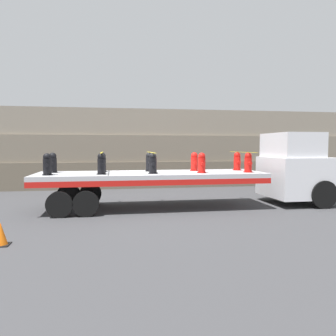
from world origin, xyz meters
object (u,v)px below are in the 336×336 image
Objects in this scene: flatbed_trailer at (137,179)px; fire_hydrant_black_near_1 at (101,164)px; fire_hydrant_black_near_2 at (153,164)px; fire_hydrant_black_far_2 at (149,162)px; fire_hydrant_red_far_3 at (194,162)px; fire_hydrant_red_far_4 at (237,161)px; truck_cab at (297,169)px; fire_hydrant_black_far_0 at (53,163)px; traffic_cone at (1,234)px; fire_hydrant_black_far_1 at (102,163)px; fire_hydrant_red_near_3 at (202,163)px; fire_hydrant_black_near_0 at (47,165)px; fire_hydrant_red_near_4 at (248,163)px.

fire_hydrant_black_near_1 reaches higher than flatbed_trailer.
fire_hydrant_black_near_2 is 1.13m from fire_hydrant_black_far_2.
fire_hydrant_red_far_3 and fire_hydrant_red_far_4 have the same top height.
truck_cab is 3.82× the size of fire_hydrant_black_far_2.
fire_hydrant_black_far_0 is at bearing 180.00° from fire_hydrant_red_far_3.
flatbed_trailer reaches higher than traffic_cone.
fire_hydrant_black_far_1 is 1.00× the size of fire_hydrant_red_near_3.
fire_hydrant_black_far_1 is 1.37× the size of traffic_cone.
fire_hydrant_red_far_3 is (3.73, 1.13, 0.00)m from fire_hydrant_black_near_1.
fire_hydrant_black_near_0 is 1.00× the size of fire_hydrant_black_far_0.
fire_hydrant_black_near_2 is 2.18m from fire_hydrant_red_far_3.
fire_hydrant_black_far_0 is at bearing 168.55° from fire_hydrant_red_near_3.
fire_hydrant_red_near_3 is (5.60, -1.13, 0.00)m from fire_hydrant_black_far_0.
fire_hydrant_black_near_2 is at bearing -31.28° from fire_hydrant_black_far_1.
traffic_cone is at bearing -148.81° from fire_hydrant_red_far_4.
fire_hydrant_red_far_4 is (4.27, 0.57, 0.63)m from flatbed_trailer.
truck_cab reaches higher than flatbed_trailer.
fire_hydrant_black_far_1 is at bearing 156.82° from flatbed_trailer.
truck_cab is at bearing -5.26° from fire_hydrant_black_far_2.
fire_hydrant_red_near_3 is (2.41, -0.57, 0.63)m from flatbed_trailer.
fire_hydrant_red_near_3 is 1.00× the size of fire_hydrant_red_far_3.
fire_hydrant_black_far_1 is at bearing 168.55° from fire_hydrant_red_near_4.
truck_cab is at bearing 7.53° from fire_hydrant_red_near_3.
fire_hydrant_black_near_0 and fire_hydrant_black_far_0 have the same top height.
fire_hydrant_black_near_2 is at bearing 0.00° from fire_hydrant_black_near_0.
traffic_cone is (-7.89, -4.78, -1.49)m from fire_hydrant_red_far_4.
fire_hydrant_red_near_4 is (3.73, -1.13, 0.00)m from fire_hydrant_black_far_2.
fire_hydrant_black_far_2 is 1.00× the size of fire_hydrant_red_near_3.
truck_cab is 8.05m from fire_hydrant_black_far_1.
traffic_cone is at bearing -115.65° from fire_hydrant_black_far_1.
fire_hydrant_black_far_0 is at bearing 90.00° from fire_hydrant_black_near_0.
traffic_cone is (-7.89, -3.64, -1.49)m from fire_hydrant_red_near_4.
fire_hydrant_red_far_4 reaches higher than traffic_cone.
fire_hydrant_black_far_2 is (0.00, 1.13, 0.00)m from fire_hydrant_black_near_2.
fire_hydrant_black_near_1 is (-8.02, -0.57, 0.31)m from truck_cab.
fire_hydrant_red_far_4 is at bearing 166.84° from truck_cab.
fire_hydrant_black_far_0 is (0.00, 1.13, 0.00)m from fire_hydrant_black_near_0.
truck_cab is 3.82× the size of fire_hydrant_black_far_0.
flatbed_trailer is 11.24× the size of fire_hydrant_red_near_4.
fire_hydrant_black_far_1 is at bearing 180.00° from fire_hydrant_red_far_4.
fire_hydrant_red_far_4 is (1.87, 0.00, 0.00)m from fire_hydrant_red_far_3.
fire_hydrant_black_near_0 is at bearing -163.11° from fire_hydrant_black_far_2.
fire_hydrant_black_near_1 is 2.18m from fire_hydrant_black_far_2.
fire_hydrant_black_near_1 is at bearing -90.00° from fire_hydrant_black_far_1.
fire_hydrant_red_near_3 is (-4.29, -0.57, 0.31)m from truck_cab.
fire_hydrant_black_far_2 is (3.73, 0.00, 0.00)m from fire_hydrant_black_far_0.
fire_hydrant_red_far_3 is at bearing 11.45° from fire_hydrant_black_near_0.
fire_hydrant_black_far_0 is at bearing 84.88° from traffic_cone.
truck_cab reaches higher than fire_hydrant_black_near_2.
fire_hydrant_red_near_4 is at bearing 0.00° from fire_hydrant_black_near_1.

